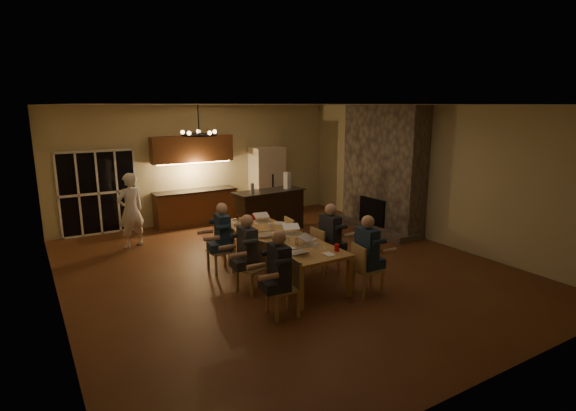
# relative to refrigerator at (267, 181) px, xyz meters

# --- Properties ---
(floor) EXTENTS (9.00, 9.00, 0.00)m
(floor) POSITION_rel_refrigerator_xyz_m (-1.90, -4.15, -1.00)
(floor) COLOR brown
(floor) RESTS_ON ground
(back_wall) EXTENTS (8.00, 0.04, 3.20)m
(back_wall) POSITION_rel_refrigerator_xyz_m (-1.90, 0.37, 0.60)
(back_wall) COLOR #BDB285
(back_wall) RESTS_ON ground
(left_wall) EXTENTS (0.04, 9.00, 3.20)m
(left_wall) POSITION_rel_refrigerator_xyz_m (-5.92, -4.15, 0.60)
(left_wall) COLOR #BDB285
(left_wall) RESTS_ON ground
(right_wall) EXTENTS (0.04, 9.00, 3.20)m
(right_wall) POSITION_rel_refrigerator_xyz_m (2.12, -4.15, 0.60)
(right_wall) COLOR #BDB285
(right_wall) RESTS_ON ground
(ceiling) EXTENTS (8.00, 9.00, 0.04)m
(ceiling) POSITION_rel_refrigerator_xyz_m (-1.90, -4.15, 2.22)
(ceiling) COLOR white
(ceiling) RESTS_ON back_wall
(french_doors) EXTENTS (1.86, 0.08, 2.10)m
(french_doors) POSITION_rel_refrigerator_xyz_m (-4.60, 0.32, 0.05)
(french_doors) COLOR black
(french_doors) RESTS_ON ground
(fireplace) EXTENTS (0.58, 2.50, 3.20)m
(fireplace) POSITION_rel_refrigerator_xyz_m (1.80, -2.95, 0.60)
(fireplace) COLOR #746A5B
(fireplace) RESTS_ON ground
(kitchenette) EXTENTS (2.24, 0.68, 2.40)m
(kitchenette) POSITION_rel_refrigerator_xyz_m (-2.20, 0.05, 0.20)
(kitchenette) COLOR brown
(kitchenette) RESTS_ON ground
(refrigerator) EXTENTS (0.90, 0.68, 2.00)m
(refrigerator) POSITION_rel_refrigerator_xyz_m (0.00, 0.00, 0.00)
(refrigerator) COLOR beige
(refrigerator) RESTS_ON ground
(dining_table) EXTENTS (1.10, 3.33, 0.75)m
(dining_table) POSITION_rel_refrigerator_xyz_m (-2.13, -4.32, -0.62)
(dining_table) COLOR tan
(dining_table) RESTS_ON ground
(bar_island) EXTENTS (1.91, 0.83, 1.08)m
(bar_island) POSITION_rel_refrigerator_xyz_m (-0.86, -1.69, -0.46)
(bar_island) COLOR black
(bar_island) RESTS_ON ground
(chair_left_near) EXTENTS (0.48, 0.48, 0.89)m
(chair_left_near) POSITION_rel_refrigerator_xyz_m (-2.96, -5.93, -0.55)
(chair_left_near) COLOR tan
(chair_left_near) RESTS_ON ground
(chair_left_mid) EXTENTS (0.55, 0.55, 0.89)m
(chair_left_mid) POSITION_rel_refrigerator_xyz_m (-2.96, -4.88, -0.55)
(chair_left_mid) COLOR tan
(chair_left_mid) RESTS_ON ground
(chair_left_far) EXTENTS (0.46, 0.46, 0.89)m
(chair_left_far) POSITION_rel_refrigerator_xyz_m (-3.06, -3.71, -0.55)
(chair_left_far) COLOR tan
(chair_left_far) RESTS_ON ground
(chair_right_near) EXTENTS (0.50, 0.50, 0.89)m
(chair_right_near) POSITION_rel_refrigerator_xyz_m (-1.29, -5.98, -0.55)
(chair_right_near) COLOR tan
(chair_right_near) RESTS_ON ground
(chair_right_mid) EXTENTS (0.44, 0.44, 0.89)m
(chair_right_mid) POSITION_rel_refrigerator_xyz_m (-1.30, -4.75, -0.55)
(chair_right_mid) COLOR tan
(chair_right_mid) RESTS_ON ground
(chair_right_far) EXTENTS (0.49, 0.49, 0.89)m
(chair_right_far) POSITION_rel_refrigerator_xyz_m (-1.32, -3.78, -0.55)
(chair_right_far) COLOR tan
(chair_right_far) RESTS_ON ground
(person_left_near) EXTENTS (0.65, 0.65, 1.38)m
(person_left_near) POSITION_rel_refrigerator_xyz_m (-3.03, -5.94, -0.31)
(person_left_near) COLOR #202329
(person_left_near) RESTS_ON ground
(person_right_near) EXTENTS (0.63, 0.63, 1.38)m
(person_right_near) POSITION_rel_refrigerator_xyz_m (-1.28, -5.92, -0.31)
(person_right_near) COLOR navy
(person_right_near) RESTS_ON ground
(person_left_mid) EXTENTS (0.62, 0.62, 1.38)m
(person_left_mid) POSITION_rel_refrigerator_xyz_m (-3.01, -4.82, -0.31)
(person_left_mid) COLOR #33393D
(person_left_mid) RESTS_ON ground
(person_right_mid) EXTENTS (0.63, 0.63, 1.38)m
(person_right_mid) POSITION_rel_refrigerator_xyz_m (-1.28, -4.86, -0.31)
(person_right_mid) COLOR #202329
(person_right_mid) RESTS_ON ground
(person_left_far) EXTENTS (0.67, 0.67, 1.38)m
(person_left_far) POSITION_rel_refrigerator_xyz_m (-3.01, -3.73, -0.31)
(person_left_far) COLOR navy
(person_left_far) RESTS_ON ground
(standing_person) EXTENTS (0.73, 0.59, 1.72)m
(standing_person) POSITION_rel_refrigerator_xyz_m (-4.16, -1.16, -0.14)
(standing_person) COLOR white
(standing_person) RESTS_ON ground
(chandelier) EXTENTS (0.54, 0.54, 0.03)m
(chandelier) POSITION_rel_refrigerator_xyz_m (-3.82, -4.91, 1.75)
(chandelier) COLOR black
(chandelier) RESTS_ON ceiling
(laptop_a) EXTENTS (0.35, 0.31, 0.23)m
(laptop_a) POSITION_rel_refrigerator_xyz_m (-2.35, -5.39, -0.14)
(laptop_a) COLOR silver
(laptop_a) RESTS_ON dining_table
(laptop_b) EXTENTS (0.42, 0.40, 0.23)m
(laptop_b) POSITION_rel_refrigerator_xyz_m (-1.90, -5.14, -0.14)
(laptop_b) COLOR silver
(laptop_b) RESTS_ON dining_table
(laptop_c) EXTENTS (0.38, 0.35, 0.23)m
(laptop_c) POSITION_rel_refrigerator_xyz_m (-2.36, -4.22, -0.14)
(laptop_c) COLOR silver
(laptop_c) RESTS_ON dining_table
(laptop_d) EXTENTS (0.39, 0.36, 0.23)m
(laptop_d) POSITION_rel_refrigerator_xyz_m (-1.83, -4.38, -0.14)
(laptop_d) COLOR silver
(laptop_d) RESTS_ON dining_table
(laptop_e) EXTENTS (0.38, 0.35, 0.23)m
(laptop_e) POSITION_rel_refrigerator_xyz_m (-2.35, -3.15, -0.14)
(laptop_e) COLOR silver
(laptop_e) RESTS_ON dining_table
(laptop_f) EXTENTS (0.36, 0.33, 0.23)m
(laptop_f) POSITION_rel_refrigerator_xyz_m (-1.88, -3.26, -0.14)
(laptop_f) COLOR silver
(laptop_f) RESTS_ON dining_table
(mug_front) EXTENTS (0.09, 0.09, 0.10)m
(mug_front) POSITION_rel_refrigerator_xyz_m (-2.16, -4.74, -0.20)
(mug_front) COLOR white
(mug_front) RESTS_ON dining_table
(mug_mid) EXTENTS (0.08, 0.08, 0.10)m
(mug_mid) POSITION_rel_refrigerator_xyz_m (-1.99, -3.78, -0.20)
(mug_mid) COLOR white
(mug_mid) RESTS_ON dining_table
(mug_back) EXTENTS (0.08, 0.08, 0.10)m
(mug_back) POSITION_rel_refrigerator_xyz_m (-2.46, -3.57, -0.20)
(mug_back) COLOR white
(mug_back) RESTS_ON dining_table
(redcup_near) EXTENTS (0.08, 0.08, 0.12)m
(redcup_near) POSITION_rel_refrigerator_xyz_m (-1.72, -5.65, -0.19)
(redcup_near) COLOR red
(redcup_near) RESTS_ON dining_table
(redcup_mid) EXTENTS (0.09, 0.09, 0.12)m
(redcup_mid) POSITION_rel_refrigerator_xyz_m (-2.57, -3.94, -0.19)
(redcup_mid) COLOR red
(redcup_mid) RESTS_ON dining_table
(redcup_far) EXTENTS (0.09, 0.09, 0.12)m
(redcup_far) POSITION_rel_refrigerator_xyz_m (-1.96, -2.99, -0.19)
(redcup_far) COLOR red
(redcup_far) RESTS_ON dining_table
(can_silver) EXTENTS (0.06, 0.06, 0.12)m
(can_silver) POSITION_rel_refrigerator_xyz_m (-2.12, -5.01, -0.19)
(can_silver) COLOR #B2B2B7
(can_silver) RESTS_ON dining_table
(can_cola) EXTENTS (0.06, 0.06, 0.12)m
(can_cola) POSITION_rel_refrigerator_xyz_m (-2.29, -2.87, -0.19)
(can_cola) COLOR #3F0F0C
(can_cola) RESTS_ON dining_table
(plate_near) EXTENTS (0.27, 0.27, 0.02)m
(plate_near) POSITION_rel_refrigerator_xyz_m (-1.75, -4.85, -0.24)
(plate_near) COLOR white
(plate_near) RESTS_ON dining_table
(plate_left) EXTENTS (0.26, 0.26, 0.02)m
(plate_left) POSITION_rel_refrigerator_xyz_m (-2.39, -5.19, -0.24)
(plate_left) COLOR white
(plate_left) RESTS_ON dining_table
(plate_far) EXTENTS (0.27, 0.27, 0.02)m
(plate_far) POSITION_rel_refrigerator_xyz_m (-1.65, -3.58, -0.24)
(plate_far) COLOR white
(plate_far) RESTS_ON dining_table
(notepad) EXTENTS (0.16, 0.22, 0.01)m
(notepad) POSITION_rel_refrigerator_xyz_m (-1.95, -5.73, -0.24)
(notepad) COLOR white
(notepad) RESTS_ON dining_table
(bar_bottle) EXTENTS (0.09, 0.09, 0.24)m
(bar_bottle) POSITION_rel_refrigerator_xyz_m (-1.36, -1.74, 0.20)
(bar_bottle) COLOR #99999E
(bar_bottle) RESTS_ON bar_island
(bar_blender) EXTENTS (0.17, 0.17, 0.43)m
(bar_blender) POSITION_rel_refrigerator_xyz_m (-0.34, -1.70, 0.29)
(bar_blender) COLOR silver
(bar_blender) RESTS_ON bar_island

